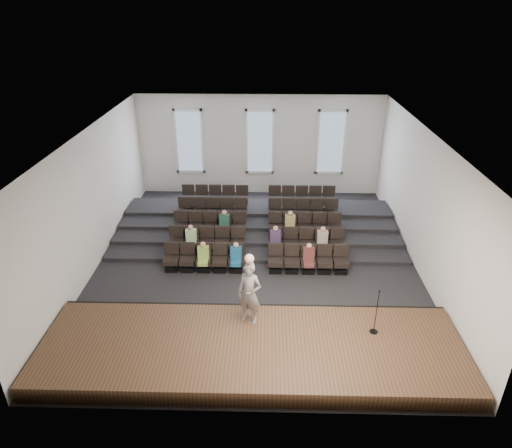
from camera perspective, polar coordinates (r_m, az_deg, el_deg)
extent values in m
plane|color=black|center=(17.54, 0.03, -4.85)|extent=(14.00, 14.00, 0.00)
cube|color=white|center=(15.52, 0.03, 11.12)|extent=(12.00, 14.00, 0.02)
cube|color=silver|center=(22.96, 0.48, 9.79)|extent=(12.00, 0.04, 5.00)
cube|color=silver|center=(10.37, -0.98, -13.40)|extent=(12.00, 0.04, 5.00)
cube|color=silver|center=(17.57, -20.02, 2.68)|extent=(0.04, 14.00, 5.00)
cube|color=silver|center=(17.31, 20.39, 2.25)|extent=(0.04, 14.00, 5.00)
cube|color=#4C3520|center=(13.29, -0.55, -15.49)|extent=(11.80, 3.60, 0.50)
cube|color=black|center=(14.65, -0.31, -10.84)|extent=(11.80, 0.06, 0.52)
cube|color=black|center=(19.52, 0.20, -1.09)|extent=(11.80, 4.80, 0.15)
cube|color=black|center=(19.95, 0.24, -0.20)|extent=(11.80, 3.75, 0.30)
cube|color=black|center=(20.39, 0.27, 0.66)|extent=(11.80, 2.70, 0.45)
cube|color=black|center=(20.83, 0.30, 1.48)|extent=(11.80, 1.65, 0.60)
cube|color=black|center=(17.33, -10.45, -5.39)|extent=(0.47, 0.43, 0.20)
cube|color=black|center=(17.17, -10.54, -4.51)|extent=(0.55, 0.50, 0.19)
cube|color=black|center=(17.14, -10.52, -2.97)|extent=(0.55, 0.08, 0.50)
cube|color=black|center=(17.22, -8.49, -5.44)|extent=(0.47, 0.43, 0.20)
cube|color=black|center=(17.06, -8.56, -4.56)|extent=(0.55, 0.50, 0.19)
cube|color=black|center=(17.03, -8.54, -3.02)|extent=(0.55, 0.08, 0.50)
cube|color=black|center=(17.13, -6.50, -5.50)|extent=(0.47, 0.43, 0.20)
cube|color=black|center=(16.96, -6.56, -4.61)|extent=(0.55, 0.50, 0.19)
cube|color=black|center=(16.94, -6.54, -3.06)|extent=(0.55, 0.08, 0.50)
cube|color=black|center=(17.06, -4.50, -5.54)|extent=(0.47, 0.43, 0.20)
cube|color=black|center=(16.89, -4.53, -4.65)|extent=(0.55, 0.50, 0.19)
cube|color=black|center=(16.87, -4.51, -3.09)|extent=(0.55, 0.08, 0.50)
cube|color=black|center=(17.01, -2.48, -5.58)|extent=(0.47, 0.43, 0.20)
cube|color=black|center=(16.84, -2.50, -4.69)|extent=(0.55, 0.50, 0.19)
cube|color=black|center=(16.82, -2.48, -3.12)|extent=(0.55, 0.08, 0.50)
cube|color=black|center=(16.98, 2.44, -5.65)|extent=(0.47, 0.43, 0.20)
cube|color=black|center=(16.81, 2.46, -4.76)|extent=(0.55, 0.50, 0.19)
cube|color=black|center=(16.78, 2.48, -3.19)|extent=(0.55, 0.08, 0.50)
cube|color=black|center=(17.00, 4.47, -5.67)|extent=(0.47, 0.43, 0.20)
cube|color=black|center=(16.83, 4.51, -4.77)|extent=(0.55, 0.50, 0.19)
cube|color=black|center=(16.81, 4.52, -3.21)|extent=(0.55, 0.08, 0.50)
cube|color=black|center=(17.04, 6.49, -5.67)|extent=(0.47, 0.43, 0.20)
cube|color=black|center=(16.88, 6.55, -4.79)|extent=(0.55, 0.50, 0.19)
cube|color=black|center=(16.85, 6.56, -3.22)|extent=(0.55, 0.08, 0.50)
cube|color=black|center=(17.11, 8.50, -5.68)|extent=(0.47, 0.43, 0.20)
cube|color=black|center=(16.94, 8.57, -4.79)|extent=(0.55, 0.50, 0.19)
cube|color=black|center=(16.92, 8.59, -3.23)|extent=(0.55, 0.08, 0.50)
cube|color=black|center=(17.19, 10.50, -5.67)|extent=(0.47, 0.43, 0.20)
cube|color=black|center=(17.03, 10.58, -4.79)|extent=(0.55, 0.50, 0.19)
cube|color=black|center=(17.00, 10.60, -3.24)|extent=(0.55, 0.08, 0.50)
cube|color=black|center=(18.13, -9.87, -3.23)|extent=(0.47, 0.43, 0.20)
cube|color=black|center=(17.98, -9.95, -2.37)|extent=(0.55, 0.50, 0.19)
cube|color=black|center=(17.97, -9.93, -0.90)|extent=(0.55, 0.08, 0.50)
cube|color=black|center=(18.03, -8.00, -3.27)|extent=(0.47, 0.43, 0.20)
cube|color=black|center=(17.88, -8.06, -2.41)|extent=(0.55, 0.50, 0.19)
cube|color=black|center=(17.86, -8.04, -0.93)|extent=(0.55, 0.08, 0.50)
cube|color=black|center=(17.94, -6.10, -3.31)|extent=(0.47, 0.43, 0.20)
cube|color=black|center=(17.79, -6.15, -2.44)|extent=(0.55, 0.50, 0.19)
cube|color=black|center=(17.78, -6.13, -0.96)|extent=(0.55, 0.08, 0.50)
cube|color=black|center=(17.87, -4.19, -3.34)|extent=(0.47, 0.43, 0.20)
cube|color=black|center=(17.72, -4.22, -2.47)|extent=(0.55, 0.50, 0.19)
cube|color=black|center=(17.71, -4.21, -0.98)|extent=(0.55, 0.08, 0.50)
cube|color=black|center=(17.83, -2.27, -3.37)|extent=(0.47, 0.43, 0.20)
cube|color=black|center=(17.67, -2.29, -2.50)|extent=(0.55, 0.50, 0.19)
cube|color=black|center=(17.66, -2.27, -1.01)|extent=(0.55, 0.08, 0.50)
cube|color=black|center=(17.80, 2.40, -3.43)|extent=(0.47, 0.43, 0.20)
cube|color=black|center=(17.64, 2.42, -2.56)|extent=(0.55, 0.50, 0.19)
cube|color=black|center=(17.63, 2.44, -1.07)|extent=(0.55, 0.08, 0.50)
cube|color=black|center=(17.82, 4.34, -3.45)|extent=(0.47, 0.43, 0.20)
cube|color=black|center=(17.66, 4.37, -2.58)|extent=(0.55, 0.50, 0.19)
cube|color=black|center=(17.65, 4.39, -1.09)|extent=(0.55, 0.08, 0.50)
cube|color=black|center=(17.86, 6.26, -3.47)|extent=(0.47, 0.43, 0.20)
cube|color=black|center=(17.71, 6.31, -2.60)|extent=(0.55, 0.50, 0.19)
cube|color=black|center=(17.70, 6.33, -1.11)|extent=(0.55, 0.08, 0.50)
cube|color=black|center=(17.92, 8.18, -3.48)|extent=(0.47, 0.43, 0.20)
cube|color=black|center=(17.77, 8.24, -2.61)|extent=(0.55, 0.50, 0.19)
cube|color=black|center=(17.76, 8.26, -1.13)|extent=(0.55, 0.08, 0.50)
cube|color=black|center=(18.00, 10.08, -3.48)|extent=(0.47, 0.43, 0.20)
cube|color=black|center=(17.85, 10.16, -2.62)|extent=(0.55, 0.50, 0.19)
cube|color=black|center=(17.84, 10.17, -1.14)|extent=(0.55, 0.08, 0.50)
cube|color=black|center=(18.96, -9.34, -1.25)|extent=(0.47, 0.42, 0.20)
cube|color=black|center=(18.82, -9.41, -0.42)|extent=(0.55, 0.50, 0.19)
cube|color=black|center=(18.83, -9.39, 0.98)|extent=(0.55, 0.08, 0.50)
cube|color=black|center=(18.86, -7.55, -1.28)|extent=(0.47, 0.42, 0.20)
cube|color=black|center=(18.72, -7.60, -0.44)|extent=(0.55, 0.50, 0.19)
cube|color=black|center=(18.72, -7.58, 0.96)|extent=(0.55, 0.08, 0.50)
cube|color=black|center=(18.78, -5.74, -1.31)|extent=(0.47, 0.42, 0.20)
cube|color=black|center=(18.64, -5.78, -0.47)|extent=(0.55, 0.50, 0.19)
cube|color=black|center=(18.64, -5.76, 0.95)|extent=(0.55, 0.08, 0.50)
cube|color=black|center=(18.71, -3.91, -1.34)|extent=(0.47, 0.42, 0.20)
cube|color=black|center=(18.57, -3.94, -0.49)|extent=(0.55, 0.50, 0.19)
cube|color=black|center=(18.58, -3.92, 0.93)|extent=(0.55, 0.08, 0.50)
cube|color=black|center=(18.67, -2.08, -1.36)|extent=(0.47, 0.42, 0.20)
cube|color=black|center=(18.53, -2.09, -0.51)|extent=(0.55, 0.50, 0.19)
cube|color=black|center=(18.53, -2.08, 0.91)|extent=(0.55, 0.08, 0.50)
cube|color=black|center=(18.64, 2.38, -1.41)|extent=(0.47, 0.42, 0.20)
cube|color=black|center=(18.50, 2.39, -0.57)|extent=(0.55, 0.50, 0.19)
cube|color=black|center=(18.50, 2.41, 0.86)|extent=(0.55, 0.08, 0.50)
cube|color=black|center=(18.66, 4.22, -1.43)|extent=(0.47, 0.42, 0.20)
cube|color=black|center=(18.52, 4.25, -0.59)|extent=(0.55, 0.50, 0.19)
cube|color=black|center=(18.52, 4.27, 0.84)|extent=(0.55, 0.08, 0.50)
cube|color=black|center=(18.70, 6.06, -1.45)|extent=(0.47, 0.42, 0.20)
cube|color=black|center=(18.56, 6.10, -0.61)|extent=(0.55, 0.50, 0.19)
cube|color=black|center=(18.56, 6.12, 0.81)|extent=(0.55, 0.08, 0.50)
cube|color=black|center=(18.76, 7.88, -1.47)|extent=(0.47, 0.42, 0.20)
cube|color=black|center=(18.62, 7.94, -0.63)|extent=(0.55, 0.50, 0.19)
cube|color=black|center=(18.62, 7.96, 0.79)|extent=(0.55, 0.08, 0.50)
cube|color=black|center=(18.84, 9.70, -1.48)|extent=(0.47, 0.42, 0.20)
cube|color=black|center=(18.70, 9.77, -0.65)|extent=(0.55, 0.50, 0.19)
cube|color=black|center=(18.70, 9.78, 0.77)|extent=(0.55, 0.08, 0.50)
cube|color=black|center=(19.81, -8.85, 0.55)|extent=(0.47, 0.42, 0.20)
cube|color=black|center=(19.68, -8.91, 1.36)|extent=(0.55, 0.50, 0.19)
cube|color=black|center=(19.70, -8.90, 2.70)|extent=(0.55, 0.08, 0.50)
cube|color=black|center=(19.72, -7.14, 0.53)|extent=(0.47, 0.42, 0.20)
cube|color=black|center=(19.58, -7.19, 1.35)|extent=(0.55, 0.50, 0.19)
cube|color=black|center=(19.60, -7.17, 2.69)|extent=(0.55, 0.08, 0.50)
cube|color=black|center=(19.64, -5.40, 0.51)|extent=(0.47, 0.42, 0.20)
cube|color=black|center=(19.50, -5.44, 1.33)|extent=(0.55, 0.50, 0.19)
cube|color=black|center=(19.52, -5.43, 2.68)|extent=(0.55, 0.08, 0.50)
cube|color=black|center=(19.58, -3.66, 0.50)|extent=(0.47, 0.42, 0.20)
cube|color=black|center=(19.44, -3.69, 1.32)|extent=(0.55, 0.50, 0.19)
cube|color=black|center=(19.46, -3.67, 2.67)|extent=(0.55, 0.08, 0.50)
cube|color=black|center=(19.53, -1.91, 0.48)|extent=(0.47, 0.42, 0.20)
cube|color=black|center=(19.40, -1.92, 1.30)|extent=(0.55, 0.50, 0.19)
cube|color=black|center=(19.42, -1.90, 2.66)|extent=(0.55, 0.08, 0.50)
cube|color=black|center=(19.51, 2.35, 0.43)|extent=(0.47, 0.42, 0.20)
cube|color=black|center=(19.37, 2.37, 1.25)|extent=(0.55, 0.50, 0.19)
cube|color=black|center=(19.39, 2.38, 2.61)|extent=(0.55, 0.08, 0.50)
cube|color=black|center=(19.53, 4.11, 0.41)|extent=(0.47, 0.42, 0.20)
cube|color=black|center=(19.39, 4.14, 1.23)|extent=(0.55, 0.50, 0.19)
cube|color=black|center=(19.41, 4.16, 2.59)|extent=(0.55, 0.08, 0.50)
cube|color=black|center=(19.56, 5.87, 0.39)|extent=(0.47, 0.42, 0.20)
cube|color=black|center=(19.43, 5.91, 1.20)|extent=(0.55, 0.50, 0.19)
cube|color=black|center=(19.45, 5.92, 2.56)|extent=(0.55, 0.08, 0.50)
cube|color=black|center=(19.62, 7.61, 0.36)|extent=(0.47, 0.42, 0.20)
cube|color=black|center=(19.49, 7.67, 1.18)|extent=(0.55, 0.50, 0.19)
cube|color=black|center=(19.51, 7.68, 2.53)|extent=(0.55, 0.08, 0.50)
cube|color=black|center=(19.70, 9.35, 0.34)|extent=(0.47, 0.42, 0.20)
cube|color=black|center=(19.56, 9.41, 1.16)|extent=(0.55, 0.50, 0.19)
cube|color=black|center=(19.58, 9.43, 2.50)|extent=(0.55, 0.08, 0.50)
cube|color=black|center=(20.69, -8.41, 2.20)|extent=(0.47, 0.42, 0.20)
cube|color=black|center=(20.56, -8.46, 2.99)|extent=(0.55, 0.50, 0.19)
cube|color=black|center=(20.59, -8.45, 4.27)|extent=(0.55, 0.08, 0.50)
cube|color=black|center=(20.59, -6.76, 2.20)|extent=(0.47, 0.42, 0.20)
cube|color=black|center=(20.47, -6.81, 2.99)|extent=(0.55, 0.50, 0.19)
cube|color=black|center=(20.50, -6.79, 4.27)|extent=(0.55, 0.08, 0.50)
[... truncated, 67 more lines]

